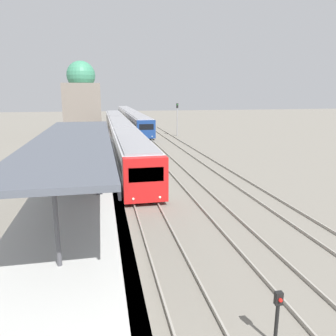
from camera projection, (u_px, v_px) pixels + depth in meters
The scene contains 7 objects.
platform_canopy at pixel (73, 140), 17.81m from camera, with size 4.00×19.95×3.23m.
person_on_platform at pixel (99, 178), 18.23m from camera, with size 0.40×0.40×1.66m.
train_near at pixel (120, 131), 42.97m from camera, with size 2.65×50.25×3.07m.
train_far at pixel (131, 117), 68.74m from camera, with size 2.64×47.90×2.96m.
signal_post_near at pixel (277, 312), 8.58m from camera, with size 0.20×0.21×1.59m.
signal_mast_far at pixel (177, 116), 50.26m from camera, with size 0.28×0.29×5.02m.
distant_domed_building at pixel (82, 102), 50.93m from camera, with size 5.60×5.60×11.35m.
Camera 1 is at (-2.44, -2.87, 6.62)m, focal length 35.00 mm.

